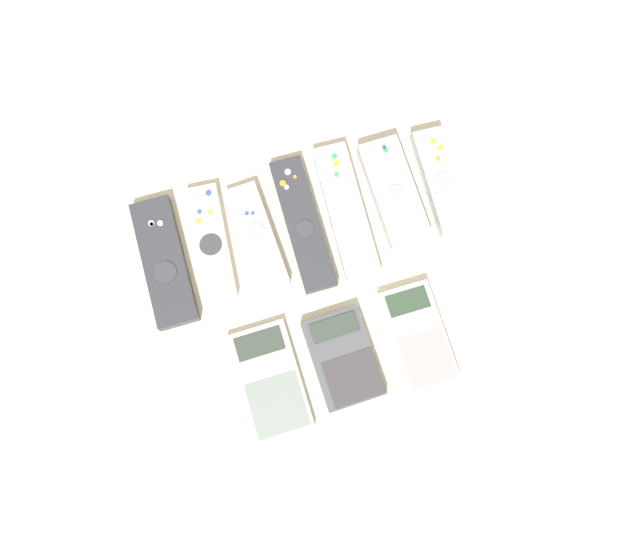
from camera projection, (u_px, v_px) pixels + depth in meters
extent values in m
plane|color=beige|center=(325.00, 299.00, 0.87)|extent=(3.00, 3.00, 0.00)
cube|color=#333338|center=(164.00, 262.00, 0.87)|extent=(0.06, 0.19, 0.02)
cylinder|color=#38383D|center=(165.00, 272.00, 0.86)|extent=(0.03, 0.03, 0.00)
cylinder|color=silver|center=(151.00, 223.00, 0.87)|extent=(0.01, 0.01, 0.00)
cylinder|color=red|center=(152.00, 224.00, 0.87)|extent=(0.01, 0.01, 0.00)
cylinder|color=silver|center=(160.00, 223.00, 0.87)|extent=(0.01, 0.01, 0.00)
cube|color=silver|center=(211.00, 242.00, 0.88)|extent=(0.06, 0.17, 0.02)
cylinder|color=#38383D|center=(211.00, 245.00, 0.87)|extent=(0.03, 0.03, 0.00)
cylinder|color=yellow|center=(198.00, 221.00, 0.88)|extent=(0.01, 0.01, 0.00)
cylinder|color=blue|center=(199.00, 212.00, 0.88)|extent=(0.01, 0.01, 0.00)
cylinder|color=blue|center=(208.00, 193.00, 0.88)|extent=(0.01, 0.01, 0.00)
cylinder|color=yellow|center=(210.00, 212.00, 0.88)|extent=(0.01, 0.01, 0.00)
cube|color=silver|center=(257.00, 237.00, 0.88)|extent=(0.06, 0.16, 0.02)
cylinder|color=#99999E|center=(256.00, 233.00, 0.87)|extent=(0.03, 0.03, 0.00)
cylinder|color=blue|center=(247.00, 213.00, 0.88)|extent=(0.01, 0.01, 0.00)
cylinder|color=blue|center=(253.00, 213.00, 0.88)|extent=(0.01, 0.01, 0.00)
cube|color=#333338|center=(301.00, 224.00, 0.88)|extent=(0.05, 0.20, 0.02)
cylinder|color=#38383D|center=(303.00, 229.00, 0.87)|extent=(0.03, 0.03, 0.00)
cylinder|color=orange|center=(295.00, 177.00, 0.89)|extent=(0.01, 0.01, 0.00)
cylinder|color=silver|center=(287.00, 187.00, 0.89)|extent=(0.01, 0.01, 0.00)
cylinder|color=silver|center=(286.00, 172.00, 0.89)|extent=(0.01, 0.01, 0.00)
cylinder|color=orange|center=(283.00, 183.00, 0.89)|extent=(0.01, 0.01, 0.00)
cube|color=silver|center=(346.00, 211.00, 0.89)|extent=(0.06, 0.20, 0.02)
cylinder|color=green|center=(337.00, 175.00, 0.89)|extent=(0.01, 0.01, 0.00)
cylinder|color=yellow|center=(337.00, 164.00, 0.89)|extent=(0.01, 0.01, 0.00)
cylinder|color=green|center=(334.00, 156.00, 0.89)|extent=(0.01, 0.01, 0.00)
cube|color=#B7B7BC|center=(393.00, 193.00, 0.89)|extent=(0.06, 0.16, 0.03)
cylinder|color=#99999E|center=(396.00, 193.00, 0.87)|extent=(0.03, 0.03, 0.00)
cylinder|color=green|center=(386.00, 150.00, 0.89)|extent=(0.01, 0.01, 0.00)
cylinder|color=blue|center=(384.00, 147.00, 0.89)|extent=(0.01, 0.01, 0.00)
cube|color=#B7B7BC|center=(441.00, 182.00, 0.89)|extent=(0.05, 0.16, 0.03)
cylinder|color=#99999E|center=(444.00, 181.00, 0.88)|extent=(0.03, 0.03, 0.00)
cylinder|color=yellow|center=(433.00, 141.00, 0.89)|extent=(0.01, 0.01, 0.00)
cylinder|color=yellow|center=(441.00, 147.00, 0.89)|extent=(0.01, 0.01, 0.00)
cylinder|color=orange|center=(438.00, 159.00, 0.89)|extent=(0.01, 0.01, 0.00)
cube|color=#B2B2B7|center=(270.00, 380.00, 0.84)|extent=(0.08, 0.15, 0.01)
cube|color=#333D33|center=(259.00, 344.00, 0.84)|extent=(0.07, 0.03, 0.00)
cube|color=gray|center=(277.00, 405.00, 0.82)|extent=(0.07, 0.08, 0.00)
cube|color=#4C4C51|center=(346.00, 357.00, 0.84)|extent=(0.09, 0.13, 0.02)
cube|color=#333D33|center=(336.00, 327.00, 0.84)|extent=(0.07, 0.03, 0.00)
cube|color=#3B3738|center=(354.00, 378.00, 0.83)|extent=(0.07, 0.07, 0.00)
cube|color=silver|center=(418.00, 336.00, 0.85)|extent=(0.07, 0.14, 0.01)
cube|color=#2D422D|center=(408.00, 302.00, 0.85)|extent=(0.06, 0.03, 0.00)
cube|color=#B19091|center=(427.00, 358.00, 0.83)|extent=(0.06, 0.07, 0.00)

